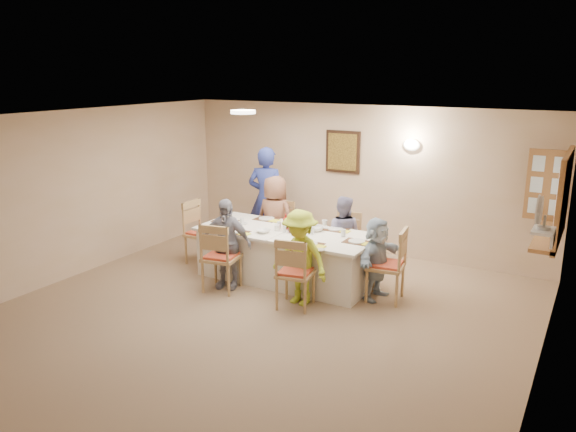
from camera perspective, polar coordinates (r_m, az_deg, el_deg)
The scene contains 49 objects.
ground at distance 7.08m, azimuth -4.28°, elevation -10.98°, with size 7.00×7.00×0.00m, color #9C7D62.
room_walls at distance 6.57m, azimuth -4.53°, elevation 1.01°, with size 7.00×7.00×7.00m.
wall_picture at distance 9.67m, azimuth 5.58°, elevation 6.51°, with size 0.62×0.05×0.72m.
wall_sconce at distance 9.20m, azimuth 12.43°, elevation 7.08°, with size 0.26×0.09×0.18m, color white.
ceiling_light at distance 8.21m, azimuth -4.59°, elevation 10.50°, with size 0.36×0.36×0.05m, color white.
serving_hatch at distance 7.84m, azimuth 26.17°, elevation 1.67°, with size 0.06×1.50×1.15m, color #9D6139.
hatch_sill at distance 7.97m, azimuth 24.90°, elevation -1.90°, with size 0.30×1.50×0.05m, color #9D6139.
shutter_door at distance 8.60m, azimuth 24.83°, elevation 2.85°, with size 0.55×0.04×1.00m, color #9D6139.
fan_shelf at distance 6.56m, azimuth 24.52°, elevation -1.36°, with size 0.22×0.36×0.03m, color white.
desk_fan at distance 6.52m, azimuth 24.40°, elevation -0.06°, with size 0.30×0.30×0.28m, color #A5A5A8, non-canonical shape.
dining_table at distance 8.37m, azimuth -0.18°, elevation -4.01°, with size 2.65×1.12×0.76m, color white.
chair_back_left at distance 9.29m, azimuth -0.94°, elevation -1.49°, with size 0.46×0.46×0.95m, color tan, non-canonical shape.
chair_back_right at distance 8.77m, azimuth 5.83°, elevation -2.69°, with size 0.44×0.44×0.91m, color tan, non-canonical shape.
chair_front_left at distance 8.01m, azimuth -6.79°, elevation -4.04°, with size 0.49×0.49×1.01m, color tan, non-canonical shape.
chair_front_right at distance 7.40m, azimuth 0.77°, elevation -5.67°, with size 0.47×0.47×0.98m, color tan, non-canonical shape.
chair_left_end at distance 9.16m, azimuth -8.63°, elevation -1.66°, with size 0.49×0.49×1.02m, color tan, non-canonical shape.
chair_right_end at distance 7.71m, azimuth 9.89°, elevation -4.84°, with size 0.49×0.49×1.03m, color tan, non-canonical shape.
diner_back_left at distance 9.13m, azimuth -1.33°, elevation -0.28°, with size 0.71×0.48×1.41m, color brown.
diner_back_right at distance 8.62m, azimuth 5.54°, elevation -1.93°, with size 0.65×0.54×1.22m, color #817CA6.
diner_front_left at distance 8.05m, azimuth -6.31°, elevation -2.80°, with size 0.82×0.47×1.31m, color #908FA2.
diner_front_right at distance 7.44m, azimuth 1.22°, elevation -4.24°, with size 0.89×0.59×1.30m, color #BED72F.
diner_right_end at distance 7.74m, azimuth 9.00°, elevation -4.28°, with size 0.50×1.10×1.14m, color #ADC2D6.
caregiver at distance 9.70m, azimuth -2.19°, elevation 1.78°, with size 0.73×0.56×1.80m, color #2C3990.
placemat_fl at distance 8.22m, azimuth -5.28°, elevation -1.62°, with size 0.36×0.27×0.01m, color #472B19.
plate_fl at distance 8.22m, azimuth -5.28°, elevation -1.55°, with size 0.22×0.22×0.01m, color white.
napkin_fl at distance 8.08m, azimuth -4.43°, elevation -1.84°, with size 0.14×0.14×0.01m, color yellow.
placemat_fr at distance 7.63m, azimuth 2.16°, elevation -2.88°, with size 0.38×0.28×0.01m, color #472B19.
plate_fr at distance 7.62m, azimuth 2.16°, elevation -2.81°, with size 0.23×0.23×0.01m, color white.
napkin_fr at distance 7.50m, azimuth 3.20°, elevation -3.13°, with size 0.15×0.15×0.01m, color yellow.
placemat_bl at distance 8.90m, azimuth -2.19°, elevation -0.31°, with size 0.37×0.28×0.01m, color #472B19.
plate_bl at distance 8.90m, azimuth -2.19°, elevation -0.25°, with size 0.25×0.25×0.02m, color white.
napkin_bl at distance 8.76m, azimuth -1.37°, elevation -0.49°, with size 0.15×0.15×0.01m, color yellow.
placemat_br at distance 8.35m, azimuth 4.83°, elevation -1.36°, with size 0.37×0.28×0.01m, color #472B19.
plate_br at distance 8.35m, azimuth 4.83°, elevation -1.29°, with size 0.23×0.23×0.01m, color white.
napkin_br at distance 8.23m, azimuth 5.82°, elevation -1.57°, with size 0.13×0.13×0.01m, color yellow.
placemat_le at distance 8.83m, azimuth -6.39°, elevation -0.50°, with size 0.38×0.28×0.01m, color #472B19.
plate_le at distance 8.83m, azimuth -6.39°, elevation -0.44°, with size 0.24×0.24×0.02m, color white.
napkin_le at distance 8.69m, azimuth -5.62°, elevation -0.69°, with size 0.14×0.14×0.01m, color yellow.
placemat_re at distance 7.78m, azimuth 7.00°, elevation -2.62°, with size 0.36×0.26×0.01m, color #472B19.
plate_re at distance 7.78m, azimuth 7.00°, elevation -2.55°, with size 0.23×0.23×0.01m, color white.
napkin_re at distance 7.67m, azimuth 8.09°, elevation -2.86°, with size 0.13×0.13×0.01m, color yellow.
teacup_a at distance 8.39m, azimuth -6.19°, elevation -1.04°, with size 0.13×0.13×0.08m, color white.
teacup_b at distance 8.55m, azimuth 3.75°, elevation -0.68°, with size 0.09×0.09×0.08m, color white.
bowl_a at distance 8.16m, azimuth -2.54°, elevation -1.54°, with size 0.25×0.25×0.05m, color white.
bowl_b at distance 8.25m, azimuth 2.87°, elevation -1.30°, with size 0.24×0.24×0.07m, color white.
condiment_ketchup at distance 8.29m, azimuth -0.24°, elevation -0.59°, with size 0.12×0.12×0.24m, color #AA120E.
condiment_brown at distance 8.24m, azimuth 0.45°, elevation -0.88°, with size 0.10×0.10×0.19m, color #542516.
condiment_malt at distance 8.13m, azimuth 0.38°, elevation -1.25°, with size 0.14×0.14×0.14m, color #542516.
drinking_glass at distance 8.35m, azimuth -0.91°, elevation -0.92°, with size 0.07×0.07×0.10m, color silver.
Camera 1 is at (3.60, -5.28, 3.06)m, focal length 35.00 mm.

